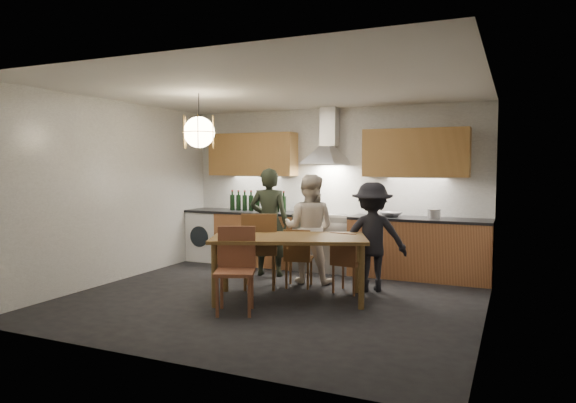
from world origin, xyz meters
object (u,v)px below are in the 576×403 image
at_px(person_right, 372,237).
at_px(stock_pot, 434,214).
at_px(chair_back_left, 260,246).
at_px(dining_table, 289,244).
at_px(chair_front, 236,263).
at_px(wine_bottles, 257,201).
at_px(person_left, 269,222).
at_px(mixing_bowl, 391,214).
at_px(person_mid, 309,228).

distance_m(person_right, stock_pot, 1.22).
bearing_deg(chair_back_left, dining_table, 126.09).
xyz_separation_m(chair_back_left, chair_front, (0.22, -1.02, -0.04)).
relative_size(chair_front, wine_bottles, 0.91).
bearing_deg(person_left, person_right, 157.57).
bearing_deg(chair_front, mixing_bowl, 41.76).
bearing_deg(person_left, wine_bottles, -64.66).
bearing_deg(chair_back_left, person_left, -96.71).
relative_size(person_left, stock_pot, 8.86).
bearing_deg(person_right, stock_pot, -144.51).
xyz_separation_m(dining_table, chair_front, (-0.36, -0.70, -0.15)).
distance_m(dining_table, person_mid, 1.02).
relative_size(dining_table, person_left, 1.29).
height_order(dining_table, person_mid, person_mid).
height_order(chair_front, mixing_bowl, mixing_bowl).
bearing_deg(person_mid, dining_table, 91.68).
bearing_deg(chair_back_left, person_right, 177.59).
distance_m(mixing_bowl, stock_pot, 0.63).
height_order(dining_table, person_left, person_left).
distance_m(chair_back_left, wine_bottles, 1.89).
xyz_separation_m(person_right, stock_pot, (0.66, 1.00, 0.24)).
height_order(person_left, stock_pot, person_left).
distance_m(chair_front, stock_pot, 3.20).
bearing_deg(mixing_bowl, dining_table, -114.06).
height_order(person_mid, stock_pot, person_mid).
bearing_deg(stock_pot, chair_back_left, -142.66).
height_order(person_left, mixing_bowl, person_left).
xyz_separation_m(person_right, mixing_bowl, (0.03, 1.00, 0.21)).
distance_m(person_mid, person_right, 0.96).
bearing_deg(person_left, person_mid, 154.42).
xyz_separation_m(chair_back_left, stock_pot, (2.05, 1.56, 0.37)).
distance_m(chair_back_left, stock_pot, 2.61).
xyz_separation_m(chair_back_left, mixing_bowl, (1.42, 1.56, 0.34)).
height_order(person_left, person_mid, person_left).
distance_m(chair_front, wine_bottles, 2.90).
height_order(chair_back_left, wine_bottles, wine_bottles).
relative_size(person_right, stock_pot, 7.85).
distance_m(person_left, person_mid, 0.74).
height_order(chair_back_left, stock_pot, chair_back_left).
bearing_deg(chair_back_left, person_mid, -147.48).
xyz_separation_m(dining_table, wine_bottles, (-1.44, 1.94, 0.37)).
bearing_deg(person_right, person_left, -30.96).
relative_size(person_mid, stock_pot, 8.38).
bearing_deg(stock_pot, dining_table, -127.93).
bearing_deg(chair_back_left, mixing_bowl, -156.70).
distance_m(dining_table, wine_bottles, 2.44).
height_order(dining_table, chair_back_left, chair_back_left).
distance_m(person_mid, wine_bottles, 1.63).
relative_size(mixing_bowl, stock_pot, 1.68).
bearing_deg(chair_front, chair_back_left, 78.80).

